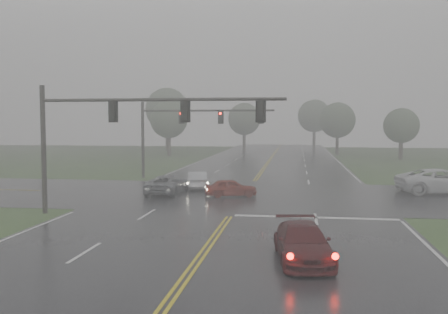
% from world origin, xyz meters
% --- Properties ---
extents(main_road, '(18.00, 160.00, 0.02)m').
position_xyz_m(main_road, '(0.00, 20.00, 0.00)').
color(main_road, black).
rests_on(main_road, ground).
extents(cross_street, '(120.00, 14.00, 0.02)m').
position_xyz_m(cross_street, '(0.00, 22.00, 0.00)').
color(cross_street, black).
rests_on(cross_street, ground).
extents(stop_bar, '(8.50, 0.50, 0.01)m').
position_xyz_m(stop_bar, '(4.50, 14.40, 0.00)').
color(stop_bar, '#BCBCBC').
rests_on(stop_bar, ground).
extents(sedan_maroon, '(2.42, 4.73, 1.31)m').
position_xyz_m(sedan_maroon, '(3.74, 6.09, 0.00)').
color(sedan_maroon, '#3C0A0D').
rests_on(sedan_maroon, ground).
extents(sedan_red, '(3.75, 2.27, 1.19)m').
position_xyz_m(sedan_red, '(-0.85, 21.14, 0.00)').
color(sedan_red, maroon).
rests_on(sedan_red, ground).
extents(sedan_silver, '(2.20, 4.15, 1.30)m').
position_xyz_m(sedan_silver, '(-3.88, 24.71, 0.00)').
color(sedan_silver, '#AFB3B7').
rests_on(sedan_silver, ground).
extents(car_grey, '(2.36, 4.80, 1.31)m').
position_xyz_m(car_grey, '(-5.39, 21.82, 0.00)').
color(car_grey, '#585A5F').
rests_on(car_grey, ground).
extents(pickup_white, '(6.55, 3.78, 1.72)m').
position_xyz_m(pickup_white, '(13.59, 24.65, 0.00)').
color(pickup_white, silver).
rests_on(pickup_white, ground).
extents(signal_gantry_near, '(13.30, 0.31, 7.00)m').
position_xyz_m(signal_gantry_near, '(-6.07, 13.69, 4.94)').
color(signal_gantry_near, black).
rests_on(signal_gantry_near, ground).
extents(signal_gantry_far, '(11.91, 0.35, 6.83)m').
position_xyz_m(signal_gantry_far, '(-6.54, 31.48, 4.79)').
color(signal_gantry_far, black).
rests_on(signal_gantry_far, ground).
extents(tree_nw_a, '(5.58, 5.58, 8.19)m').
position_xyz_m(tree_nw_a, '(-15.42, 60.77, 5.38)').
color(tree_nw_a, '#372E23').
rests_on(tree_nw_a, ground).
extents(tree_ne_a, '(5.49, 5.49, 8.06)m').
position_xyz_m(tree_ne_a, '(9.68, 66.86, 5.30)').
color(tree_ne_a, '#372E23').
rests_on(tree_ne_a, ground).
extents(tree_n_mid, '(5.74, 5.74, 8.43)m').
position_xyz_m(tree_n_mid, '(-5.78, 76.59, 5.54)').
color(tree_n_mid, '#372E23').
rests_on(tree_n_mid, ground).
extents(tree_e_near, '(4.69, 4.69, 6.89)m').
position_xyz_m(tree_e_near, '(17.31, 57.62, 4.52)').
color(tree_e_near, '#372E23').
rests_on(tree_e_near, ground).
extents(tree_nw_b, '(7.50, 7.50, 11.01)m').
position_xyz_m(tree_nw_b, '(-19.00, 73.30, 7.24)').
color(tree_nw_b, '#372E23').
rests_on(tree_nw_b, ground).
extents(tree_n_far, '(6.44, 6.44, 9.45)m').
position_xyz_m(tree_n_far, '(6.86, 87.50, 6.21)').
color(tree_n_far, '#372E23').
rests_on(tree_n_far, ground).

